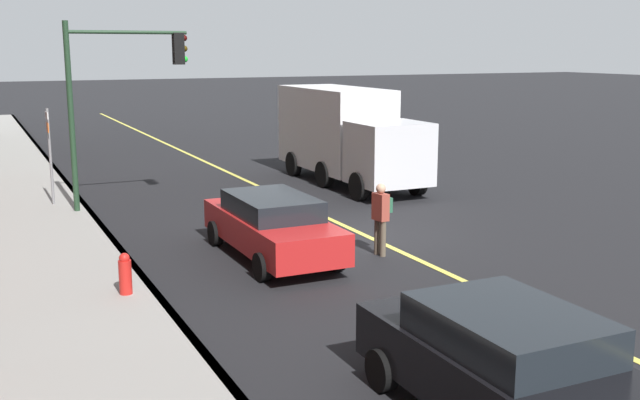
# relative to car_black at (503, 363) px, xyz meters

# --- Properties ---
(ground) EXTENTS (200.00, 200.00, 0.00)m
(ground) POSITION_rel_car_black_xyz_m (9.33, -3.10, -0.80)
(ground) COLOR black
(sidewalk_slab) EXTENTS (80.00, 3.56, 0.15)m
(sidewalk_slab) POSITION_rel_car_black_xyz_m (9.33, 4.55, -0.73)
(sidewalk_slab) COLOR gray
(sidewalk_slab) RESTS_ON ground
(curb_edge) EXTENTS (80.00, 0.16, 0.15)m
(curb_edge) POSITION_rel_car_black_xyz_m (9.33, 2.85, -0.73)
(curb_edge) COLOR slate
(curb_edge) RESTS_ON ground
(lane_stripe_center) EXTENTS (80.00, 0.16, 0.01)m
(lane_stripe_center) POSITION_rel_car_black_xyz_m (9.33, -3.10, -0.80)
(lane_stripe_center) COLOR #D8CC4C
(lane_stripe_center) RESTS_ON ground
(car_black) EXTENTS (4.31, 2.03, 1.53)m
(car_black) POSITION_rel_car_black_xyz_m (0.00, 0.00, 0.00)
(car_black) COLOR black
(car_black) RESTS_ON ground
(car_red) EXTENTS (4.76, 1.91, 1.44)m
(car_red) POSITION_rel_car_black_xyz_m (8.40, -0.23, -0.04)
(car_red) COLOR red
(car_red) RESTS_ON ground
(truck_white) EXTENTS (7.52, 2.40, 3.29)m
(truck_white) POSITION_rel_car_black_xyz_m (16.28, -6.12, 0.93)
(truck_white) COLOR silver
(truck_white) RESTS_ON ground
(pedestrian_with_backpack) EXTENTS (0.42, 0.40, 1.67)m
(pedestrian_with_backpack) POSITION_rel_car_black_xyz_m (7.53, -2.55, 0.17)
(pedestrian_with_backpack) COLOR brown
(pedestrian_with_backpack) RESTS_ON ground
(traffic_light_mast) EXTENTS (0.28, 3.43, 5.40)m
(traffic_light_mast) POSITION_rel_car_black_xyz_m (14.78, 1.87, 2.88)
(traffic_light_mast) COLOR #1E3823
(traffic_light_mast) RESTS_ON ground
(street_sign_post) EXTENTS (0.60, 0.08, 2.97)m
(street_sign_post) POSITION_rel_car_black_xyz_m (16.03, 3.68, 0.94)
(street_sign_post) COLOR slate
(street_sign_post) RESTS_ON ground
(fire_hydrant) EXTENTS (0.24, 0.24, 0.94)m
(fire_hydrant) POSITION_rel_car_black_xyz_m (6.75, 3.37, -0.34)
(fire_hydrant) COLOR red
(fire_hydrant) RESTS_ON ground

